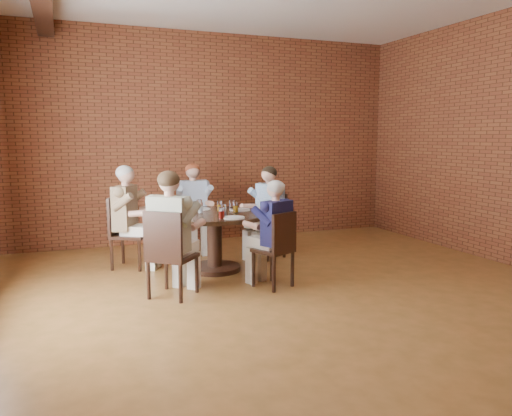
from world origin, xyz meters
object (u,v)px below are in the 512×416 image
object	(u,v)px
diner_a	(267,213)
diner_b	(194,208)
dining_table	(214,230)
diner_e	(273,234)
chair_c	(124,229)
chair_d	(168,251)
diner_c	(130,217)
chair_a	(271,222)
smartphone	(237,216)
diner_d	(172,234)
chair_b	(193,218)
chair_e	(278,247)

from	to	relation	value
diner_a	diner_b	size ratio (longest dim) A/B	0.98
dining_table	diner_e	world-z (taller)	diner_e
chair_c	chair_d	distance (m)	1.53
diner_c	diner_e	world-z (taller)	diner_c
chair_a	smartphone	world-z (taller)	chair_a
diner_b	diner_e	xyz separation A→B (m)	(0.41, -2.08, -0.05)
diner_c	diner_e	xyz separation A→B (m)	(1.42, -1.47, -0.06)
dining_table	diner_d	size ratio (longest dim) A/B	0.98
chair_b	chair_c	xyz separation A→B (m)	(-1.09, -0.65, 0.01)
diner_e	smartphone	distance (m)	0.64
diner_b	diner_a	bearing A→B (deg)	-39.12
diner_d	smartphone	size ratio (longest dim) A/B	9.52
diner_a	smartphone	bearing A→B (deg)	-67.34
dining_table	chair_c	xyz separation A→B (m)	(-1.07, 0.58, -0.02)
chair_d	chair_e	size ratio (longest dim) A/B	1.08
diner_a	smartphone	xyz separation A→B (m)	(-0.71, -0.76, 0.10)
chair_c	smartphone	bearing A→B (deg)	-98.13
chair_a	diner_a	distance (m)	0.17
dining_table	diner_c	bearing A→B (deg)	151.59
diner_b	chair_c	bearing A→B (deg)	-151.58
smartphone	dining_table	bearing A→B (deg)	106.25
diner_a	diner_b	world-z (taller)	diner_b
dining_table	chair_a	size ratio (longest dim) A/B	1.45
diner_b	diner_d	size ratio (longest dim) A/B	0.97
diner_a	chair_c	size ratio (longest dim) A/B	1.38
chair_d	diner_d	xyz separation A→B (m)	(0.06, 0.07, 0.17)
chair_c	chair_d	bearing A→B (deg)	-140.55
chair_d	chair_c	bearing A→B (deg)	-38.72
diner_c	diner_d	distance (m)	1.42
diner_a	smartphone	world-z (taller)	diner_a
dining_table	smartphone	size ratio (longest dim) A/B	9.33
chair_a	chair_e	xyz separation A→B (m)	(-0.52, -1.44, -0.02)
smartphone	chair_b	bearing A→B (deg)	84.27
dining_table	diner_d	distance (m)	1.13
diner_a	chair_d	xyz separation A→B (m)	(-1.68, -1.33, -0.14)
chair_d	diner_e	bearing A→B (deg)	-140.08
chair_c	smartphone	xyz separation A→B (m)	(1.26, -0.94, 0.24)
chair_a	diner_c	bearing A→B (deg)	-117.19
chair_a	diner_d	world-z (taller)	diner_d
chair_e	diner_c	bearing A→B (deg)	-71.17
diner_c	diner_a	bearing A→B (deg)	-65.54
chair_c	diner_e	size ratio (longest dim) A/B	0.77
chair_c	chair_d	size ratio (longest dim) A/B	0.99
diner_b	smartphone	world-z (taller)	diner_b
chair_a	diner_c	distance (m)	1.98
dining_table	chair_b	bearing A→B (deg)	89.10
chair_b	diner_d	distance (m)	2.22
chair_a	diner_a	size ratio (longest dim) A/B	0.71
diner_b	chair_b	bearing A→B (deg)	90.00
chair_d	smartphone	xyz separation A→B (m)	(0.97, 0.57, 0.24)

